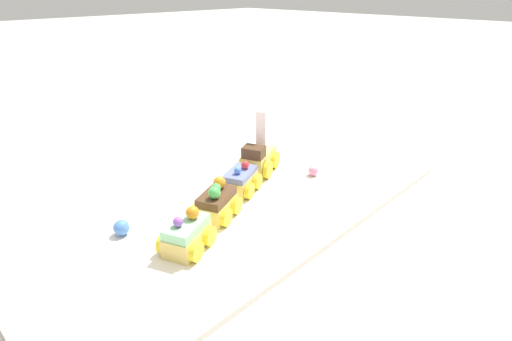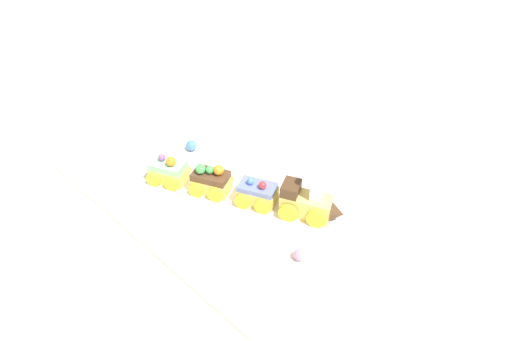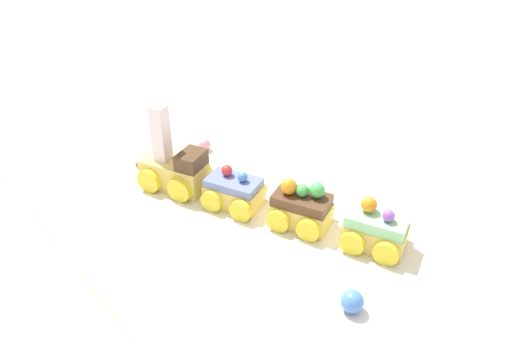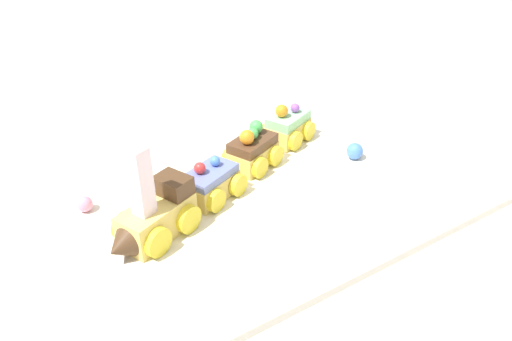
% 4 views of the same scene
% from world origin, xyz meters
% --- Properties ---
extents(ground_plane, '(10.00, 10.00, 0.00)m').
position_xyz_m(ground_plane, '(0.00, 0.00, 0.00)').
color(ground_plane, beige).
extents(display_board, '(0.81, 0.46, 0.01)m').
position_xyz_m(display_board, '(0.00, 0.00, 0.01)').
color(display_board, white).
rests_on(display_board, ground_plane).
extents(cake_train_locomotive, '(0.13, 0.10, 0.13)m').
position_xyz_m(cake_train_locomotive, '(0.14, 0.04, 0.04)').
color(cake_train_locomotive, '#EACC66').
rests_on(cake_train_locomotive, display_board).
extents(cake_car_blueberry, '(0.09, 0.09, 0.06)m').
position_xyz_m(cake_car_blueberry, '(0.04, -0.00, 0.03)').
color(cake_car_blueberry, '#EACC66').
rests_on(cake_car_blueberry, display_board).
extents(cake_car_chocolate, '(0.09, 0.09, 0.07)m').
position_xyz_m(cake_car_chocolate, '(-0.06, -0.04, 0.04)').
color(cake_car_chocolate, '#EACC66').
rests_on(cake_car_chocolate, display_board).
extents(cake_car_mint, '(0.09, 0.09, 0.07)m').
position_xyz_m(cake_car_mint, '(-0.15, -0.08, 0.04)').
color(cake_car_mint, '#EACC66').
rests_on(cake_car_mint, display_board).
extents(gumball_blue, '(0.03, 0.03, 0.03)m').
position_xyz_m(gumball_blue, '(-0.21, 0.03, 0.03)').
color(gumball_blue, '#4C84E0').
rests_on(gumball_blue, display_board).
extents(gumball_pink, '(0.02, 0.02, 0.02)m').
position_xyz_m(gumball_pink, '(0.19, -0.06, 0.02)').
color(gumball_pink, pink).
rests_on(gumball_pink, display_board).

